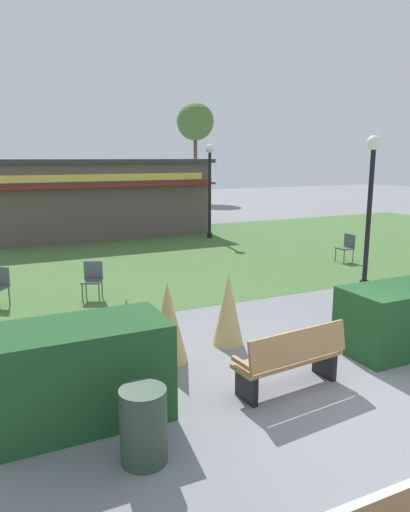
{
  "coord_description": "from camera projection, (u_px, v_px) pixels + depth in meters",
  "views": [
    {
      "loc": [
        -4.41,
        -4.77,
        3.29
      ],
      "look_at": [
        -0.24,
        4.02,
        1.26
      ],
      "focal_mm": 33.24,
      "sensor_mm": 36.0,
      "label": 1
    }
  ],
  "objects": [
    {
      "name": "lamppost_mid",
      "position": [
        370.0,
        193.0,
        11.68
      ],
      "size": [
        0.36,
        0.36,
        3.81
      ],
      "color": "black",
      "rests_on": "ground_plane"
    },
    {
      "name": "ornamental_grass_behind_center",
      "position": [
        168.0,
        323.0,
        7.65
      ],
      "size": [
        0.64,
        0.64,
        1.33
      ],
      "primitive_type": "cone",
      "color": "tan",
      "rests_on": "ground_plane"
    },
    {
      "name": "hedge_right",
      "position": [
        404.0,
        318.0,
        8.22
      ],
      "size": [
        2.23,
        1.1,
        1.13
      ],
      "primitive_type": "cube",
      "color": "#1E4C23",
      "rests_on": "ground_plane"
    },
    {
      "name": "park_bench",
      "position": [
        291.0,
        358.0,
        6.74
      ],
      "size": [
        1.74,
        0.68,
        0.95
      ],
      "color": "#9E7547",
      "rests_on": "ground_plane"
    },
    {
      "name": "food_kiosk",
      "position": [
        97.0,
        196.0,
        20.77
      ],
      "size": [
        9.2,
        5.13,
        3.22
      ],
      "color": "#594C47",
      "rests_on": "ground_plane"
    },
    {
      "name": "ornamental_grass_behind_left",
      "position": [
        228.0,
        310.0,
        8.37
      ],
      "size": [
        0.55,
        0.55,
        1.3
      ],
      "primitive_type": "cone",
      "color": "tan",
      "rests_on": "ground_plane"
    },
    {
      "name": "cafe_chair_center",
      "position": [
        93.0,
        277.0,
        11.13
      ],
      "size": [
        0.58,
        0.58,
        0.89
      ],
      "color": "#4C5156",
      "rests_on": "ground_plane"
    },
    {
      "name": "cafe_chair_west",
      "position": [
        347.0,
        246.0,
        15.09
      ],
      "size": [
        0.46,
        0.46,
        0.89
      ],
      "color": "#4C5156",
      "rests_on": "ground_plane"
    },
    {
      "name": "trash_bin",
      "position": [
        144.0,
        426.0,
        5.16
      ],
      "size": [
        0.52,
        0.52,
        0.85
      ],
      "primitive_type": "cylinder",
      "color": "#2D4233",
      "rests_on": "ground_plane"
    },
    {
      "name": "hedge_left",
      "position": [
        80.0,
        373.0,
        5.94
      ],
      "size": [
        2.19,
        1.1,
        1.27
      ],
      "primitive_type": "cube",
      "color": "#1E4C23",
      "rests_on": "ground_plane"
    },
    {
      "name": "ground_plane",
      "position": [
        341.0,
        393.0,
        6.74
      ],
      "size": [
        80.0,
        80.0,
        0.0
      ],
      "primitive_type": "plane",
      "color": "slate"
    },
    {
      "name": "lamppost_far",
      "position": [
        210.0,
        179.0,
        19.23
      ],
      "size": [
        0.36,
        0.36,
        3.81
      ],
      "color": "black",
      "rests_on": "ground_plane"
    },
    {
      "name": "tree_right_bg",
      "position": [
        195.0,
        122.0,
        35.6
      ],
      "size": [
        2.8,
        2.8,
        7.32
      ],
      "color": "brown",
      "rests_on": "ground_plane"
    },
    {
      "name": "ornamental_grass_behind_right",
      "position": [
        128.0,
        336.0,
        7.21
      ],
      "size": [
        0.62,
        0.62,
        1.23
      ],
      "primitive_type": "cone",
      "color": "tan",
      "rests_on": "ground_plane"
    },
    {
      "name": "lawn_patch",
      "position": [
        131.0,
        257.0,
        15.94
      ],
      "size": [
        36.0,
        12.0,
        0.01
      ],
      "primitive_type": "cube",
      "color": "#446B33",
      "rests_on": "ground_plane"
    }
  ]
}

